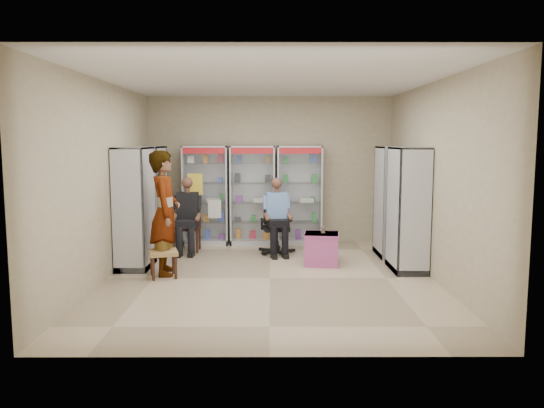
{
  "coord_description": "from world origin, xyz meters",
  "views": [
    {
      "loc": [
        0.01,
        -7.97,
        2.11
      ],
      "look_at": [
        0.04,
        0.7,
        1.07
      ],
      "focal_mm": 35.0,
      "sensor_mm": 36.0,
      "label": 1
    }
  ],
  "objects_px": {
    "woven_stool_a": "(322,250)",
    "cabinet_back_left": "(206,195)",
    "cabinet_right_far": "(392,202)",
    "wooden_chair": "(189,227)",
    "standing_man": "(165,213)",
    "woven_stool_b": "(164,264)",
    "office_chair": "(276,225)",
    "pink_trunk": "(321,249)",
    "cabinet_back_right": "(299,195)",
    "seated_shopkeeper": "(276,218)",
    "cabinet_right_near": "(408,210)",
    "cabinet_left_near": "(135,208)",
    "cabinet_left_far": "(150,201)",
    "cabinet_back_mid": "(253,195)"
  },
  "relations": [
    {
      "from": "woven_stool_b",
      "to": "standing_man",
      "type": "relative_size",
      "value": 0.21
    },
    {
      "from": "cabinet_back_right",
      "to": "cabinet_left_near",
      "type": "relative_size",
      "value": 1.0
    },
    {
      "from": "cabinet_back_mid",
      "to": "woven_stool_a",
      "type": "height_order",
      "value": "cabinet_back_mid"
    },
    {
      "from": "cabinet_right_near",
      "to": "cabinet_right_far",
      "type": "bearing_deg",
      "value": 0.0
    },
    {
      "from": "wooden_chair",
      "to": "office_chair",
      "type": "relative_size",
      "value": 0.9
    },
    {
      "from": "cabinet_back_right",
      "to": "woven_stool_b",
      "type": "bearing_deg",
      "value": -130.07
    },
    {
      "from": "cabinet_left_near",
      "to": "standing_man",
      "type": "bearing_deg",
      "value": 53.29
    },
    {
      "from": "cabinet_back_mid",
      "to": "pink_trunk",
      "type": "height_order",
      "value": "cabinet_back_mid"
    },
    {
      "from": "cabinet_back_right",
      "to": "wooden_chair",
      "type": "bearing_deg",
      "value": -161.25
    },
    {
      "from": "cabinet_right_far",
      "to": "wooden_chair",
      "type": "distance_m",
      "value": 3.84
    },
    {
      "from": "cabinet_right_near",
      "to": "cabinet_left_near",
      "type": "relative_size",
      "value": 1.0
    },
    {
      "from": "cabinet_back_left",
      "to": "cabinet_right_far",
      "type": "relative_size",
      "value": 1.0
    },
    {
      "from": "cabinet_left_near",
      "to": "seated_shopkeeper",
      "type": "xyz_separation_m",
      "value": [
        2.35,
        1.08,
        -0.33
      ]
    },
    {
      "from": "standing_man",
      "to": "wooden_chair",
      "type": "bearing_deg",
      "value": -9.44
    },
    {
      "from": "cabinet_left_far",
      "to": "seated_shopkeeper",
      "type": "relative_size",
      "value": 1.5
    },
    {
      "from": "cabinet_back_right",
      "to": "office_chair",
      "type": "bearing_deg",
      "value": -118.17
    },
    {
      "from": "standing_man",
      "to": "seated_shopkeeper",
      "type": "bearing_deg",
      "value": -55.57
    },
    {
      "from": "cabinet_back_mid",
      "to": "cabinet_left_far",
      "type": "height_order",
      "value": "same"
    },
    {
      "from": "cabinet_right_far",
      "to": "cabinet_left_near",
      "type": "bearing_deg",
      "value": 101.41
    },
    {
      "from": "cabinet_right_near",
      "to": "pink_trunk",
      "type": "relative_size",
      "value": 3.56
    },
    {
      "from": "woven_stool_b",
      "to": "office_chair",
      "type": "bearing_deg",
      "value": 45.13
    },
    {
      "from": "cabinet_back_right",
      "to": "cabinet_left_far",
      "type": "bearing_deg",
      "value": -161.81
    },
    {
      "from": "pink_trunk",
      "to": "woven_stool_b",
      "type": "distance_m",
      "value": 2.66
    },
    {
      "from": "woven_stool_a",
      "to": "cabinet_back_left",
      "type": "bearing_deg",
      "value": 146.32
    },
    {
      "from": "cabinet_back_left",
      "to": "cabinet_left_far",
      "type": "bearing_deg",
      "value": -135.0
    },
    {
      "from": "cabinet_left_near",
      "to": "pink_trunk",
      "type": "relative_size",
      "value": 3.56
    },
    {
      "from": "cabinet_back_left",
      "to": "cabinet_right_far",
      "type": "xyz_separation_m",
      "value": [
        3.53,
        -1.13,
        0.0
      ]
    },
    {
      "from": "seated_shopkeeper",
      "to": "standing_man",
      "type": "height_order",
      "value": "standing_man"
    },
    {
      "from": "cabinet_left_far",
      "to": "wooden_chair",
      "type": "bearing_deg",
      "value": 106.39
    },
    {
      "from": "cabinet_left_far",
      "to": "woven_stool_b",
      "type": "bearing_deg",
      "value": 18.6
    },
    {
      "from": "cabinet_back_left",
      "to": "cabinet_left_near",
      "type": "height_order",
      "value": "same"
    },
    {
      "from": "wooden_chair",
      "to": "woven_stool_a",
      "type": "relative_size",
      "value": 2.58
    },
    {
      "from": "cabinet_back_left",
      "to": "pink_trunk",
      "type": "distance_m",
      "value": 2.94
    },
    {
      "from": "office_chair",
      "to": "standing_man",
      "type": "bearing_deg",
      "value": -146.66
    },
    {
      "from": "wooden_chair",
      "to": "cabinet_back_left",
      "type": "bearing_deg",
      "value": 71.1
    },
    {
      "from": "office_chair",
      "to": "wooden_chair",
      "type": "bearing_deg",
      "value": 166.02
    },
    {
      "from": "cabinet_left_near",
      "to": "office_chair",
      "type": "relative_size",
      "value": 1.91
    },
    {
      "from": "seated_shopkeeper",
      "to": "cabinet_back_right",
      "type": "bearing_deg",
      "value": 54.78
    },
    {
      "from": "wooden_chair",
      "to": "standing_man",
      "type": "distance_m",
      "value": 1.81
    },
    {
      "from": "cabinet_right_far",
      "to": "woven_stool_a",
      "type": "bearing_deg",
      "value": 105.19
    },
    {
      "from": "cabinet_right_far",
      "to": "cabinet_back_mid",
      "type": "bearing_deg",
      "value": 66.35
    },
    {
      "from": "wooden_chair",
      "to": "woven_stool_b",
      "type": "height_order",
      "value": "wooden_chair"
    },
    {
      "from": "cabinet_back_left",
      "to": "seated_shopkeeper",
      "type": "distance_m",
      "value": 1.74
    },
    {
      "from": "office_chair",
      "to": "pink_trunk",
      "type": "distance_m",
      "value": 1.23
    },
    {
      "from": "cabinet_back_left",
      "to": "cabinet_left_far",
      "type": "xyz_separation_m",
      "value": [
        -0.93,
        -0.93,
        0.0
      ]
    },
    {
      "from": "cabinet_back_right",
      "to": "wooden_chair",
      "type": "height_order",
      "value": "cabinet_back_right"
    },
    {
      "from": "cabinet_right_far",
      "to": "standing_man",
      "type": "bearing_deg",
      "value": 109.03
    },
    {
      "from": "cabinet_right_near",
      "to": "wooden_chair",
      "type": "bearing_deg",
      "value": 68.36
    },
    {
      "from": "cabinet_back_left",
      "to": "office_chair",
      "type": "bearing_deg",
      "value": -32.23
    },
    {
      "from": "woven_stool_a",
      "to": "cabinet_back_mid",
      "type": "bearing_deg",
      "value": 130.71
    }
  ]
}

